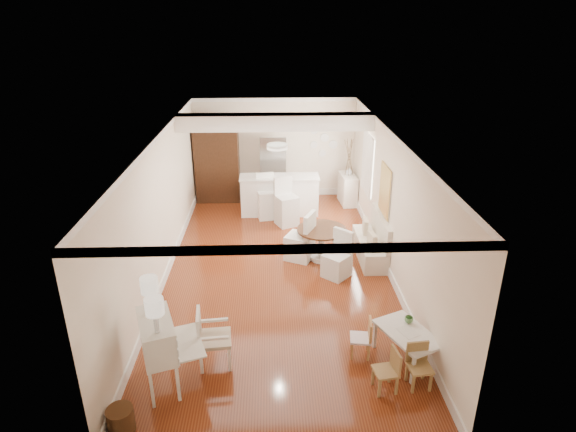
{
  "coord_description": "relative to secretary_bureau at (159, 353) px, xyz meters",
  "views": [
    {
      "loc": [
        -0.11,
        -8.72,
        4.89
      ],
      "look_at": [
        0.22,
        0.3,
        1.09
      ],
      "focal_mm": 30.0,
      "sensor_mm": 36.0,
      "label": 1
    }
  ],
  "objects": [
    {
      "name": "kids_table",
      "position": [
        3.6,
        0.42,
        -0.3
      ],
      "size": [
        0.97,
        1.17,
        0.5
      ],
      "primitive_type": "cube",
      "rotation": [
        0.0,
        0.0,
        0.43
      ],
      "color": "white",
      "rests_on": "ground"
    },
    {
      "name": "bar_stool_left",
      "position": [
        1.47,
        6.07,
        0.03
      ],
      "size": [
        0.55,
        0.55,
        1.16
      ],
      "primitive_type": "cube",
      "rotation": [
        0.0,
        0.0,
        0.2
      ],
      "color": "white",
      "rests_on": "ground"
    },
    {
      "name": "sideboard",
      "position": [
        3.7,
        7.05,
        -0.14
      ],
      "size": [
        0.45,
        0.89,
        0.82
      ],
      "primitive_type": "cube",
      "rotation": [
        0.0,
        0.0,
        0.07
      ],
      "color": "white",
      "rests_on": "ground"
    },
    {
      "name": "kids_chair_b",
      "position": [
        2.92,
        0.55,
        -0.23
      ],
      "size": [
        0.35,
        0.35,
        0.65
      ],
      "primitive_type": "cube",
      "rotation": [
        0.0,
        0.0,
        -1.7
      ],
      "color": "tan",
      "rests_on": "ground"
    },
    {
      "name": "slip_chair_near",
      "position": [
        2.87,
        2.99,
        -0.07
      ],
      "size": [
        0.66,
        0.66,
        0.96
      ],
      "primitive_type": "cube",
      "rotation": [
        0.0,
        0.0,
        -0.75
      ],
      "color": "white",
      "rests_on": "ground"
    },
    {
      "name": "slip_chair_far",
      "position": [
        2.18,
        3.78,
        -0.01
      ],
      "size": [
        0.71,
        0.7,
        1.09
      ],
      "primitive_type": "cube",
      "rotation": [
        0.0,
        0.0,
        -2.02
      ],
      "color": "white",
      "rests_on": "ground"
    },
    {
      "name": "pencil_cup",
      "position": [
        3.67,
        0.65,
        0.0
      ],
      "size": [
        0.14,
        0.14,
        0.1
      ],
      "primitive_type": "imported",
      "rotation": [
        0.0,
        0.0,
        -0.09
      ],
      "color": "#568C52",
      "rests_on": "kids_table"
    },
    {
      "name": "room",
      "position": [
        1.74,
        3.58,
        1.43
      ],
      "size": [
        9.0,
        9.04,
        2.82
      ],
      "color": "brown",
      "rests_on": "ground"
    },
    {
      "name": "bar_stool_right",
      "position": [
        1.96,
        5.6,
        0.05
      ],
      "size": [
        0.64,
        0.64,
        1.2
      ],
      "primitive_type": "cube",
      "rotation": [
        0.0,
        0.0,
        0.43
      ],
      "color": "silver",
      "rests_on": "ground"
    },
    {
      "name": "fridge",
      "position": [
        2.0,
        7.41,
        0.35
      ],
      "size": [
        0.75,
        0.65,
        1.8
      ],
      "primitive_type": "imported",
      "color": "silver",
      "rests_on": "ground"
    },
    {
      "name": "branch_vase",
      "position": [
        3.72,
        7.07,
        0.37
      ],
      "size": [
        0.24,
        0.24,
        0.19
      ],
      "primitive_type": "imported",
      "rotation": [
        0.0,
        0.0,
        -0.41
      ],
      "color": "silver",
      "rests_on": "sideboard"
    },
    {
      "name": "secretary_bureau",
      "position": [
        0.0,
        0.0,
        0.0
      ],
      "size": [
        1.1,
        1.11,
        1.1
      ],
      "primitive_type": "cube",
      "rotation": [
        0.0,
        0.0,
        0.34
      ],
      "color": "white",
      "rests_on": "ground"
    },
    {
      "name": "pantry_cabinet",
      "position": [
        0.1,
        7.44,
        0.6
      ],
      "size": [
        1.2,
        0.6,
        2.3
      ],
      "primitive_type": "cube",
      "color": "#381E11",
      "rests_on": "ground"
    },
    {
      "name": "wicker_basket",
      "position": [
        -0.35,
        -0.8,
        -0.38
      ],
      "size": [
        0.37,
        0.37,
        0.34
      ],
      "primitive_type": "cylinder",
      "rotation": [
        0.0,
        0.0,
        -0.1
      ],
      "color": "#523219",
      "rests_on": "ground"
    },
    {
      "name": "gustavian_armchair",
      "position": [
        0.71,
        0.44,
        -0.09
      ],
      "size": [
        0.57,
        0.57,
        0.91
      ],
      "primitive_type": "cube",
      "rotation": [
        0.0,
        0.0,
        1.67
      ],
      "color": "white",
      "rests_on": "ground"
    },
    {
      "name": "banquette",
      "position": [
        3.69,
        3.76,
        -0.06
      ],
      "size": [
        0.52,
        1.6,
        0.98
      ],
      "primitive_type": "cube",
      "color": "silver",
      "rests_on": "ground"
    },
    {
      "name": "kids_chair_a",
      "position": [
        3.14,
        -0.21,
        -0.22
      ],
      "size": [
        0.36,
        0.36,
        0.66
      ],
      "primitive_type": "cube",
      "rotation": [
        0.0,
        0.0,
        -1.41
      ],
      "color": "#9D7A47",
      "rests_on": "ground"
    },
    {
      "name": "kids_chair_c",
      "position": [
        3.63,
        -0.15,
        -0.22
      ],
      "size": [
        0.35,
        0.35,
        0.66
      ],
      "primitive_type": "cube",
      "rotation": [
        0.0,
        0.0,
        0.1
      ],
      "color": "#A7834C",
      "rests_on": "ground"
    },
    {
      "name": "breakfast_counter",
      "position": [
        1.8,
        6.36,
        -0.04
      ],
      "size": [
        2.05,
        0.65,
        1.03
      ],
      "primitive_type": "cube",
      "color": "white",
      "rests_on": "ground"
    },
    {
      "name": "dining_table",
      "position": [
        2.64,
        3.73,
        -0.19
      ],
      "size": [
        1.16,
        1.16,
        0.72
      ],
      "primitive_type": "cylinder",
      "rotation": [
        0.0,
        0.0,
        0.12
      ],
      "color": "#4B2A18",
      "rests_on": "ground"
    }
  ]
}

